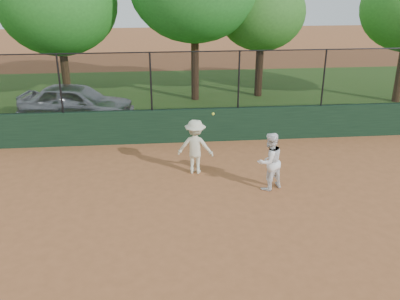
{
  "coord_description": "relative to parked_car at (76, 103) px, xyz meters",
  "views": [
    {
      "loc": [
        -0.25,
        -8.83,
        5.7
      ],
      "look_at": [
        0.8,
        2.2,
        1.2
      ],
      "focal_mm": 40.0,
      "sensor_mm": 36.0,
      "label": 1
    }
  ],
  "objects": [
    {
      "name": "player_main",
      "position": [
        4.31,
        -5.34,
        0.06
      ],
      "size": [
        1.19,
        0.86,
        2.0
      ],
      "color": "beige",
      "rests_on": "ground"
    },
    {
      "name": "tree_1",
      "position": [
        -0.93,
        3.12,
        3.55
      ],
      "size": [
        5.14,
        4.67,
        6.55
      ],
      "color": "#473018",
      "rests_on": "ground"
    },
    {
      "name": "parked_car",
      "position": [
        0.0,
        0.0,
        0.0
      ],
      "size": [
        4.79,
        2.69,
        1.54
      ],
      "primitive_type": "imported",
      "rotation": [
        0.0,
        0.0,
        1.37
      ],
      "color": "#B2B6BC",
      "rests_on": "ground"
    },
    {
      "name": "back_wall",
      "position": [
        3.53,
        -2.71,
        -0.17
      ],
      "size": [
        26.0,
        0.2,
        1.2
      ],
      "primitive_type": "cube",
      "color": "#16311E",
      "rests_on": "ground"
    },
    {
      "name": "tree_3",
      "position": [
        8.09,
        3.19,
        3.09
      ],
      "size": [
        3.97,
        3.61,
        5.6
      ],
      "color": "#382212",
      "rests_on": "ground"
    },
    {
      "name": "player_second",
      "position": [
        6.24,
        -6.59,
        0.05
      ],
      "size": [
        0.99,
        0.92,
        1.64
      ],
      "primitive_type": "imported",
      "rotation": [
        0.0,
        0.0,
        3.62
      ],
      "color": "white",
      "rests_on": "ground"
    },
    {
      "name": "fence_assembly",
      "position": [
        3.5,
        -2.71,
        1.47
      ],
      "size": [
        26.0,
        0.06,
        2.0
      ],
      "color": "black",
      "rests_on": "back_wall"
    },
    {
      "name": "grass_strip",
      "position": [
        3.53,
        3.29,
        -0.77
      ],
      "size": [
        36.0,
        12.0,
        0.01
      ],
      "primitive_type": "cube",
      "color": "#2C541A",
      "rests_on": "ground"
    },
    {
      "name": "ground",
      "position": [
        3.53,
        -8.71,
        -0.77
      ],
      "size": [
        80.0,
        80.0,
        0.0
      ],
      "primitive_type": "plane",
      "color": "#A76036",
      "rests_on": "ground"
    }
  ]
}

